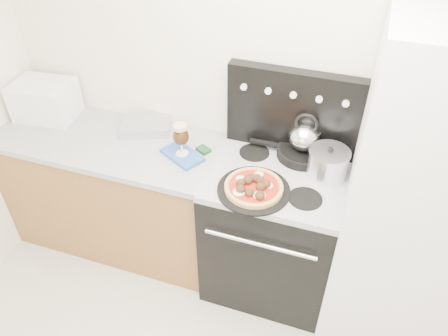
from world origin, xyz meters
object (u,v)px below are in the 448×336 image
at_px(toaster_oven, 45,100).
at_px(oven_mitt, 182,155).
at_px(stove_body, 272,233).
at_px(skillet, 302,152).
at_px(pizza_pan, 254,190).
at_px(stock_pot, 328,164).
at_px(fridge, 412,201).
at_px(pizza, 254,186).
at_px(base_cabinet, 118,193).
at_px(tea_kettle, 305,135).
at_px(beer_glass, 181,139).

distance_m(toaster_oven, oven_mitt, 1.04).
bearing_deg(stove_body, skillet, 66.08).
height_order(pizza_pan, stock_pot, stock_pot).
distance_m(fridge, pizza, 0.81).
xyz_separation_m(base_cabinet, skillet, (1.20, 0.18, 0.52)).
bearing_deg(pizza_pan, tea_kettle, 64.26).
bearing_deg(fridge, stock_pot, 167.07).
bearing_deg(base_cabinet, fridge, -1.59).
distance_m(base_cabinet, skillet, 1.32).
relative_size(toaster_oven, pizza, 1.22).
relative_size(stove_body, pizza, 2.81).
bearing_deg(stock_pot, pizza, -143.69).
relative_size(oven_mitt, tea_kettle, 1.29).
distance_m(stove_body, pizza_pan, 0.53).
relative_size(base_cabinet, tea_kettle, 7.32).
bearing_deg(stock_pot, beer_glass, -174.86).
bearing_deg(stock_pot, tea_kettle, 140.68).
xyz_separation_m(pizza, stock_pot, (0.35, 0.25, 0.04)).
distance_m(pizza, stock_pot, 0.43).
xyz_separation_m(stove_body, toaster_oven, (-1.61, 0.14, 0.58)).
xyz_separation_m(base_cabinet, fridge, (1.80, -0.05, 0.52)).
bearing_deg(oven_mitt, skillet, 16.98).
bearing_deg(fridge, beer_glass, 178.76).
relative_size(base_cabinet, stove_body, 1.65).
xyz_separation_m(base_cabinet, tea_kettle, (1.20, 0.18, 0.64)).
distance_m(fridge, beer_glass, 1.28).
relative_size(oven_mitt, pizza, 0.81).
bearing_deg(beer_glass, fridge, -1.24).
bearing_deg(base_cabinet, stove_body, -1.30).
bearing_deg(pizza_pan, base_cabinet, 168.77).
xyz_separation_m(fridge, skillet, (-0.61, 0.23, -0.00)).
relative_size(stove_body, beer_glass, 4.28).
bearing_deg(skillet, beer_glass, -163.02).
bearing_deg(tea_kettle, pizza, -124.13).
bearing_deg(tea_kettle, beer_glass, -171.40).
distance_m(fridge, toaster_oven, 2.32).
distance_m(base_cabinet, oven_mitt, 0.71).
distance_m(stove_body, pizza, 0.55).
height_order(toaster_oven, tea_kettle, tea_kettle).
bearing_deg(pizza, fridge, 10.78).
relative_size(pizza, tea_kettle, 1.58).
xyz_separation_m(toaster_oven, stock_pot, (1.86, -0.06, -0.02)).
xyz_separation_m(pizza, skillet, (0.19, 0.38, -0.01)).
relative_size(oven_mitt, stock_pot, 1.19).
distance_m(beer_glass, pizza_pan, 0.53).
height_order(toaster_oven, beer_glass, toaster_oven).
relative_size(fridge, pizza, 6.07).
relative_size(beer_glass, pizza_pan, 0.53).
distance_m(pizza_pan, pizza, 0.03).
bearing_deg(skillet, base_cabinet, -171.28).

